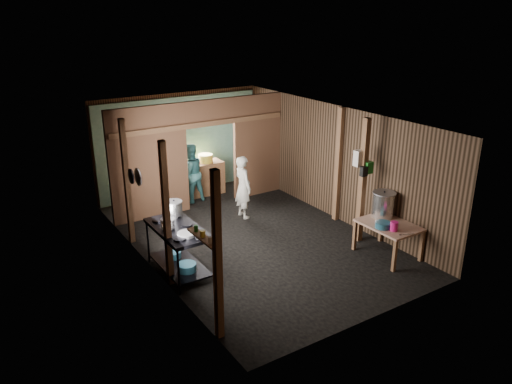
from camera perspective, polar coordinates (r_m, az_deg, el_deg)
floor at (r=10.61m, az=-0.59°, el=-5.27°), size 4.50×7.00×0.00m
ceiling at (r=9.77m, az=-0.64°, el=8.62°), size 4.50×7.00×0.00m
wall_back at (r=13.09m, az=-8.81°, el=5.55°), size 4.50×0.00×2.60m
wall_front at (r=7.60m, az=13.62°, el=-5.85°), size 4.50×0.00×2.60m
wall_left at (r=9.20m, az=-12.58°, el=-1.09°), size 0.00×7.00×2.60m
wall_right at (r=11.41m, az=9.02°, el=3.35°), size 0.00×7.00×2.60m
partition_left at (r=11.45m, az=-12.17°, el=3.20°), size 1.85×0.10×2.60m
partition_right at (r=12.70m, az=0.14°, el=5.34°), size 1.35×0.10×2.60m
partition_header at (r=11.83m, az=-5.33°, el=9.11°), size 1.30×0.10×0.60m
turquoise_panel at (r=13.05m, az=-8.69°, el=5.29°), size 4.40×0.06×2.50m
back_counter at (r=12.98m, az=-6.40°, el=1.51°), size 1.20×0.50×0.85m
wall_clock at (r=12.97m, az=-7.75°, el=8.19°), size 0.20×0.03×0.20m
post_left_a at (r=7.04m, az=-4.45°, el=-7.51°), size 0.10×0.12×2.60m
post_left_b at (r=8.52m, az=-10.23°, el=-2.65°), size 0.10×0.12×2.60m
post_left_c at (r=10.29m, az=-14.59°, el=1.05°), size 0.10×0.12×2.60m
post_right at (r=11.22m, az=9.43°, el=3.04°), size 0.10×0.12×2.60m
post_free at (r=10.25m, az=12.11°, el=1.19°), size 0.12×0.12×2.60m
cross_beam at (r=11.73m, az=-6.26°, el=7.73°), size 4.40×0.12×0.12m
pan_lid_big at (r=9.45m, az=-13.37°, el=1.69°), size 0.03×0.34×0.34m
pan_lid_small at (r=9.84m, az=-14.12°, el=1.75°), size 0.03×0.30×0.30m
wall_shelf at (r=7.40m, az=-6.12°, el=-5.23°), size 0.14×0.80×0.03m
jar_white at (r=7.17m, az=-5.23°, el=-5.49°), size 0.07×0.07×0.10m
jar_yellow at (r=7.38m, az=-6.13°, el=-4.77°), size 0.08×0.08×0.10m
jar_green at (r=7.56m, az=-6.89°, el=-4.17°), size 0.06×0.06×0.10m
bag_white at (r=10.13m, az=11.79°, el=3.83°), size 0.22×0.15×0.32m
bag_green at (r=10.17m, az=12.76°, el=2.76°), size 0.16×0.12×0.24m
bag_black at (r=10.07m, az=12.25°, el=2.34°), size 0.14×0.10×0.20m
gas_range at (r=9.19m, az=-8.80°, el=-6.63°), size 0.78×1.52×0.90m
prep_table at (r=10.08m, az=14.85°, el=-5.32°), size 0.82×1.13×0.67m
stove_pot_large at (r=9.45m, az=-9.36°, el=-1.95°), size 0.37×0.37×0.33m
stove_pot_med at (r=8.93m, az=-10.07°, el=-3.70°), size 0.32×0.32×0.22m
frying_pan at (r=8.67m, az=-7.93°, el=-4.79°), size 0.44×0.61×0.08m
blue_tub_front at (r=9.04m, az=-7.93°, el=-8.54°), size 0.34×0.34×0.14m
blue_tub_back at (r=9.54m, az=-9.48°, el=-7.08°), size 0.30×0.30×0.12m
stock_pot at (r=10.19m, az=14.40°, el=-1.44°), size 0.52×0.52×0.53m
wash_basin at (r=9.74m, az=14.37°, el=-3.68°), size 0.32×0.32×0.11m
pink_bucket at (r=9.65m, az=15.54°, el=-3.81°), size 0.18×0.18×0.18m
knife at (r=9.59m, az=16.89°, el=-4.65°), size 0.29×0.14×0.01m
yellow_tub at (r=12.90m, az=-5.81°, el=3.87°), size 0.38×0.38×0.21m
red_cup at (r=12.76m, az=-7.21°, el=3.47°), size 0.12×0.12×0.14m
cook at (r=11.40m, az=-1.50°, el=0.57°), size 0.36×0.54×1.47m
worker_back at (r=12.42m, az=-7.53°, el=2.14°), size 0.77×0.62×1.49m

